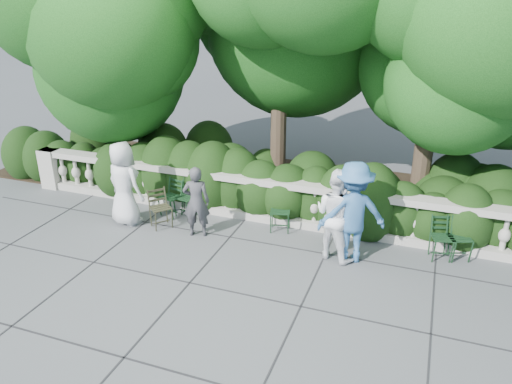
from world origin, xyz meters
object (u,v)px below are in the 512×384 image
(chair_d, at_px, (279,233))
(chair_weathered, at_px, (164,229))
(person_older_blue, at_px, (353,213))
(person_businessman, at_px, (124,184))
(chair_f, at_px, (459,262))
(person_casual_man, at_px, (336,214))
(person_woman_grey, at_px, (196,202))
(chair_e, at_px, (442,262))
(chair_a, at_px, (167,217))
(chair_b, at_px, (183,218))

(chair_d, xyz_separation_m, chair_weathered, (-2.34, -0.66, 0.00))
(chair_d, height_order, person_older_blue, person_older_blue)
(chair_weathered, xyz_separation_m, person_older_blue, (3.89, 0.12, 0.97))
(chair_weathered, xyz_separation_m, person_businessman, (-0.91, 0.02, 0.91))
(chair_d, bearing_deg, person_older_blue, -31.74)
(chair_d, distance_m, person_businessman, 3.43)
(chair_weathered, bearing_deg, chair_f, -42.82)
(person_older_blue, bearing_deg, person_casual_man, -24.91)
(person_casual_man, distance_m, person_older_blue, 0.31)
(person_woman_grey, bearing_deg, person_businessman, -17.97)
(chair_e, bearing_deg, chair_a, 165.10)
(chair_e, height_order, person_casual_man, person_casual_man)
(person_businessman, xyz_separation_m, person_woman_grey, (1.68, 0.01, -0.16))
(chair_a, distance_m, chair_d, 2.58)
(person_businessman, height_order, person_woman_grey, person_businessman)
(person_casual_man, height_order, person_older_blue, person_older_blue)
(person_casual_man, xyz_separation_m, person_older_blue, (0.30, -0.01, 0.08))
(chair_a, height_order, person_woman_grey, person_woman_grey)
(chair_weathered, relative_size, person_woman_grey, 0.56)
(chair_d, distance_m, chair_f, 3.50)
(chair_d, relative_size, chair_weathered, 1.00)
(chair_b, bearing_deg, chair_e, 9.28)
(chair_a, relative_size, chair_d, 1.00)
(chair_e, distance_m, person_businessman, 6.54)
(chair_f, relative_size, person_woman_grey, 0.56)
(chair_d, bearing_deg, chair_b, 168.50)
(chair_weathered, height_order, person_businessman, person_businessman)
(chair_a, bearing_deg, chair_f, 14.95)
(person_older_blue, bearing_deg, person_businessman, -22.46)
(person_woman_grey, bearing_deg, chair_b, -59.67)
(person_businessman, xyz_separation_m, person_casual_man, (4.50, 0.11, -0.03))
(person_woman_grey, bearing_deg, person_older_blue, 163.08)
(chair_b, xyz_separation_m, chair_f, (5.74, 0.08, 0.00))
(chair_e, bearing_deg, chair_b, 164.23)
(chair_e, height_order, person_businessman, person_businessman)
(chair_a, relative_size, chair_e, 1.00)
(chair_b, bearing_deg, chair_d, 10.64)
(person_older_blue, bearing_deg, chair_f, 172.85)
(chair_e, bearing_deg, person_businessman, 169.58)
(chair_f, xyz_separation_m, chair_weathered, (-5.84, -0.70, 0.00))
(chair_weathered, distance_m, person_woman_grey, 1.07)
(chair_weathered, bearing_deg, chair_d, -33.85)
(chair_b, bearing_deg, person_casual_man, 1.57)
(chair_weathered, height_order, person_older_blue, person_older_blue)
(chair_e, relative_size, chair_weathered, 1.00)
(chair_a, distance_m, person_businessman, 1.24)
(person_businessman, height_order, person_casual_man, person_businessman)
(chair_f, bearing_deg, person_older_blue, 175.46)
(chair_d, xyz_separation_m, person_casual_man, (1.26, -0.53, 0.88))
(chair_b, distance_m, chair_d, 2.24)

